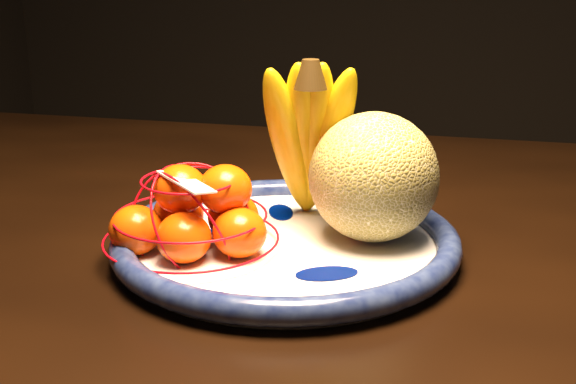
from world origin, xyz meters
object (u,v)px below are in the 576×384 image
(dining_table, at_px, (279,268))
(cantaloupe, at_px, (374,177))
(mandarin_bag, at_px, (196,217))
(fruit_bowl, at_px, (286,241))
(banana_bunch, at_px, (308,133))

(dining_table, bearing_deg, cantaloupe, -39.68)
(cantaloupe, relative_size, mandarin_bag, 0.71)
(cantaloupe, bearing_deg, fruit_bowl, -158.26)
(banana_bunch, height_order, mandarin_bag, banana_bunch)
(cantaloupe, bearing_deg, mandarin_bag, -155.32)
(fruit_bowl, height_order, mandarin_bag, mandarin_bag)
(fruit_bowl, xyz_separation_m, cantaloupe, (0.09, 0.04, 0.07))
(banana_bunch, relative_size, mandarin_bag, 1.06)
(cantaloupe, bearing_deg, banana_bunch, 156.67)
(fruit_bowl, height_order, cantaloupe, cantaloupe)
(cantaloupe, relative_size, banana_bunch, 0.67)
(banana_bunch, bearing_deg, cantaloupe, -39.88)
(mandarin_bag, bearing_deg, fruit_bowl, 27.58)
(fruit_bowl, relative_size, mandarin_bag, 1.92)
(banana_bunch, distance_m, mandarin_bag, 0.17)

